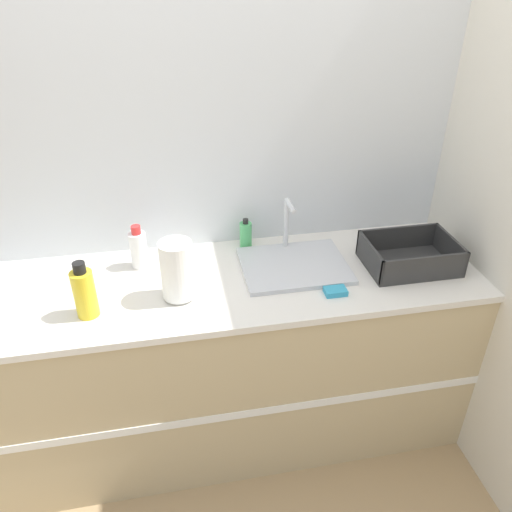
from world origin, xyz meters
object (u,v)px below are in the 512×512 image
Objects in this scene: sink at (294,263)px; bottle_yellow at (85,292)px; bottle_white_spray at (139,249)px; soap_dispenser at (246,235)px; dish_rack at (409,257)px; paper_towel_roll at (177,270)px.

sink reaches higher than bottle_yellow.
sink is at bearing -11.25° from bottle_white_spray.
soap_dispenser is at bearing 30.47° from bottle_yellow.
bottle_yellow is (-1.37, -0.10, 0.06)m from dish_rack.
soap_dispenser is at bearing 9.64° from bottle_white_spray.
soap_dispenser is (0.49, 0.08, -0.02)m from bottle_white_spray.
bottle_yellow is at bearing -149.53° from soap_dispenser.
dish_rack is 2.68× the size of soap_dispenser.
paper_towel_roll is at bearing -177.09° from dish_rack.
paper_towel_roll is 0.65× the size of dish_rack.
paper_towel_roll is at bearing -165.04° from sink.
paper_towel_roll is at bearing -133.38° from soap_dispenser.
paper_towel_roll is 0.35m from bottle_yellow.
sink is 1.19× the size of dish_rack.
dish_rack is (0.51, -0.09, 0.02)m from sink.
dish_rack is 1.20m from bottle_white_spray.
soap_dispenser is (0.33, 0.35, -0.06)m from paper_towel_roll.
bottle_yellow is at bearing -121.28° from bottle_white_spray.
paper_towel_roll is 1.26× the size of bottle_white_spray.
paper_towel_roll is 0.31m from bottle_white_spray.
paper_towel_roll reaches higher than bottle_yellow.
dish_rack is at bearing -10.53° from bottle_white_spray.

